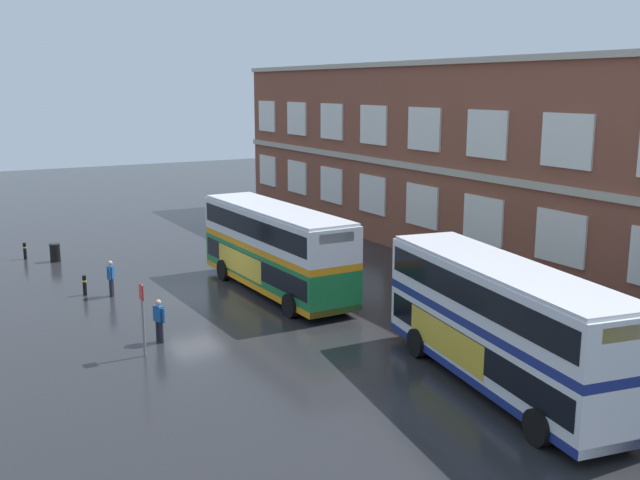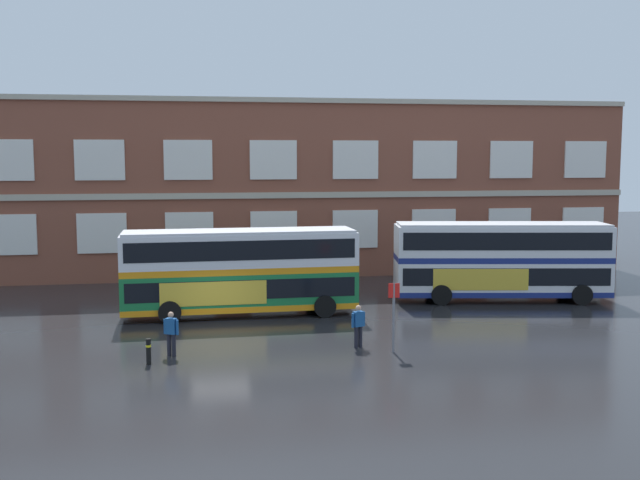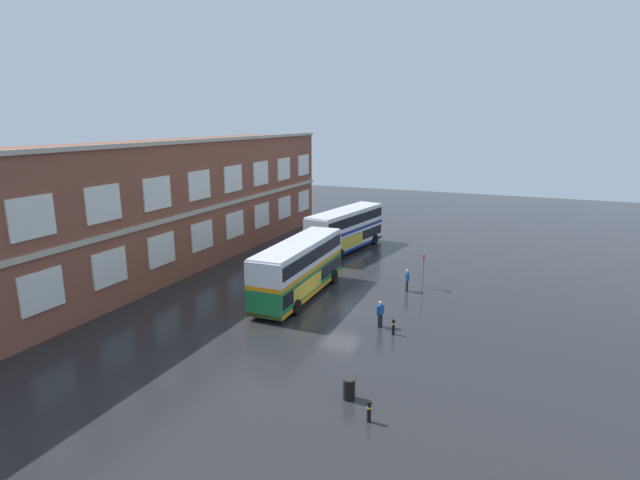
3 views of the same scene
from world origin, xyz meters
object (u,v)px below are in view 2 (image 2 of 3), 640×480
Objects in this scene: double_decker_middle at (501,260)px; second_passenger at (358,324)px; bus_stand_flag at (394,311)px; waiting_passenger at (171,332)px; safety_bollard_west at (149,351)px; double_decker_near at (240,270)px.

double_decker_middle is 6.63× the size of second_passenger.
double_decker_middle is at bearing 48.35° from bus_stand_flag.
waiting_passenger is 1.79× the size of safety_bollard_west.
double_decker_middle is at bearing 26.81° from waiting_passenger.
safety_bollard_west is (-9.24, -0.19, -1.14)m from bus_stand_flag.
waiting_passenger is at bearing -113.56° from double_decker_near.
double_decker_middle is 12.74m from second_passenger.
safety_bollard_west is (-3.86, -8.08, -1.66)m from double_decker_near.
bus_stand_flag reaches higher than waiting_passenger.
second_passenger reaches higher than safety_bollard_west.
double_decker_near is 7.76m from waiting_passenger.
bus_stand_flag is (8.45, -0.87, 0.70)m from waiting_passenger.
second_passenger is at bearing 7.88° from safety_bollard_west.
double_decker_near is 9.57m from bus_stand_flag.
double_decker_near is at bearing -173.97° from double_decker_middle.
safety_bollard_west is at bearing -172.12° from second_passenger.
second_passenger is at bearing -138.46° from double_decker_middle.
waiting_passenger is 7.27m from second_passenger.
double_decker_middle is 6.63× the size of waiting_passenger.
double_decker_near reaches higher than bus_stand_flag.
double_decker_near is at bearing 121.10° from second_passenger.
double_decker_near is at bearing 124.30° from bus_stand_flag.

